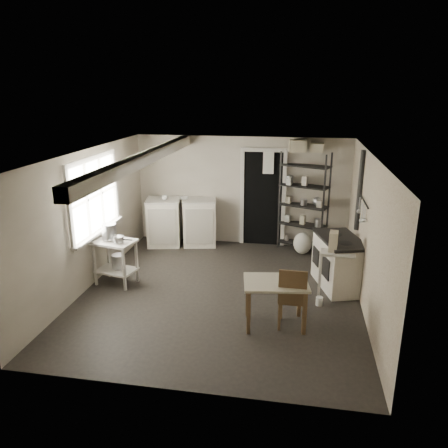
% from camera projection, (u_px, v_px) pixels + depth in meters
% --- Properties ---
extents(floor, '(5.00, 5.00, 0.00)m').
position_uv_depth(floor, '(221.00, 292.00, 7.25)').
color(floor, black).
rests_on(floor, ground).
extents(ceiling, '(5.00, 5.00, 0.00)m').
position_uv_depth(ceiling, '(221.00, 154.00, 6.56)').
color(ceiling, silver).
rests_on(ceiling, wall_back).
extents(wall_back, '(4.50, 0.02, 2.30)m').
position_uv_depth(wall_back, '(242.00, 191.00, 9.26)').
color(wall_back, '#B6AD9C').
rests_on(wall_back, ground).
extents(wall_front, '(4.50, 0.02, 2.30)m').
position_uv_depth(wall_front, '(178.00, 298.00, 4.56)').
color(wall_front, '#B6AD9C').
rests_on(wall_front, ground).
extents(wall_left, '(0.02, 5.00, 2.30)m').
position_uv_depth(wall_left, '(88.00, 220.00, 7.28)').
color(wall_left, '#B6AD9C').
rests_on(wall_left, ground).
extents(wall_right, '(0.02, 5.00, 2.30)m').
position_uv_depth(wall_right, '(368.00, 234.00, 6.54)').
color(wall_right, '#B6AD9C').
rests_on(wall_right, ground).
extents(window, '(0.12, 1.76, 1.28)m').
position_uv_depth(window, '(93.00, 196.00, 7.35)').
color(window, beige).
rests_on(window, wall_left).
extents(doorway, '(0.96, 0.10, 2.08)m').
position_uv_depth(doorway, '(263.00, 199.00, 9.20)').
color(doorway, beige).
rests_on(doorway, ground).
extents(ceiling_beam, '(0.18, 5.00, 0.18)m').
position_uv_depth(ceiling_beam, '(145.00, 158.00, 6.79)').
color(ceiling_beam, beige).
rests_on(ceiling_beam, ceiling).
extents(wallpaper_panel, '(0.01, 5.00, 2.30)m').
position_uv_depth(wallpaper_panel, '(368.00, 234.00, 6.54)').
color(wallpaper_panel, '#C2B69E').
rests_on(wallpaper_panel, wall_right).
extents(utensil_rail, '(0.06, 1.20, 0.44)m').
position_uv_depth(utensil_rail, '(362.00, 199.00, 6.99)').
color(utensil_rail, '#B7B7B9').
rests_on(utensil_rail, wall_right).
extents(prep_table, '(0.76, 0.61, 0.78)m').
position_uv_depth(prep_table, '(116.00, 262.00, 7.48)').
color(prep_table, beige).
rests_on(prep_table, ground).
extents(stockpot, '(0.32, 0.32, 0.26)m').
position_uv_depth(stockpot, '(109.00, 231.00, 7.34)').
color(stockpot, '#B7B7B9').
rests_on(stockpot, prep_table).
extents(saucepan, '(0.23, 0.23, 0.10)m').
position_uv_depth(saucepan, '(119.00, 239.00, 7.23)').
color(saucepan, '#B7B7B9').
rests_on(saucepan, prep_table).
extents(bucket, '(0.28, 0.28, 0.25)m').
position_uv_depth(bucket, '(118.00, 261.00, 7.53)').
color(bucket, '#B7B7B9').
rests_on(bucket, prep_table).
extents(base_cabinets, '(1.63, 0.95, 1.01)m').
position_uv_depth(base_cabinets, '(182.00, 224.00, 9.37)').
color(base_cabinets, silver).
rests_on(base_cabinets, ground).
extents(mixing_bowl, '(0.32, 0.32, 0.06)m').
position_uv_depth(mixing_bowl, '(184.00, 202.00, 9.19)').
color(mixing_bowl, silver).
rests_on(mixing_bowl, base_cabinets).
extents(counter_cup, '(0.15, 0.15, 0.10)m').
position_uv_depth(counter_cup, '(165.00, 202.00, 9.15)').
color(counter_cup, silver).
rests_on(counter_cup, base_cabinets).
extents(shelf_rack, '(1.04, 0.70, 2.04)m').
position_uv_depth(shelf_rack, '(303.00, 205.00, 8.92)').
color(shelf_rack, black).
rests_on(shelf_rack, ground).
extents(shelf_jar, '(0.12, 0.12, 0.21)m').
position_uv_depth(shelf_jar, '(289.00, 184.00, 8.84)').
color(shelf_jar, silver).
rests_on(shelf_jar, shelf_rack).
extents(storage_box_a, '(0.35, 0.32, 0.23)m').
position_uv_depth(storage_box_a, '(297.00, 153.00, 8.63)').
color(storage_box_a, beige).
rests_on(storage_box_a, shelf_rack).
extents(storage_box_b, '(0.28, 0.26, 0.17)m').
position_uv_depth(storage_box_b, '(316.00, 155.00, 8.60)').
color(storage_box_b, beige).
rests_on(storage_box_b, shelf_rack).
extents(stove, '(0.90, 1.23, 0.87)m').
position_uv_depth(stove, '(339.00, 262.00, 7.35)').
color(stove, silver).
rests_on(stove, ground).
extents(stovepipe, '(0.13, 0.13, 1.37)m').
position_uv_depth(stovepipe, '(361.00, 191.00, 7.35)').
color(stovepipe, black).
rests_on(stovepipe, stove).
extents(side_ledge, '(0.55, 0.32, 0.81)m').
position_uv_depth(side_ledge, '(336.00, 275.00, 6.88)').
color(side_ledge, beige).
rests_on(side_ledge, ground).
extents(oats_box, '(0.15, 0.22, 0.31)m').
position_uv_depth(oats_box, '(334.00, 239.00, 6.77)').
color(oats_box, beige).
rests_on(oats_box, side_ledge).
extents(work_table, '(0.97, 0.75, 0.67)m').
position_uv_depth(work_table, '(275.00, 300.00, 6.16)').
color(work_table, '#BCB7A1').
rests_on(work_table, ground).
extents(table_cup, '(0.12, 0.12, 0.08)m').
position_uv_depth(table_cup, '(287.00, 276.00, 5.95)').
color(table_cup, silver).
rests_on(table_cup, work_table).
extents(chair, '(0.39, 0.41, 0.93)m').
position_uv_depth(chair, '(293.00, 295.00, 6.10)').
color(chair, brown).
rests_on(chair, ground).
extents(flour_sack, '(0.45, 0.42, 0.45)m').
position_uv_depth(flour_sack, '(303.00, 243.00, 8.87)').
color(flour_sack, silver).
rests_on(flour_sack, ground).
extents(floor_crock, '(0.14, 0.14, 0.14)m').
position_uv_depth(floor_crock, '(319.00, 301.00, 6.81)').
color(floor_crock, silver).
rests_on(floor_crock, ground).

